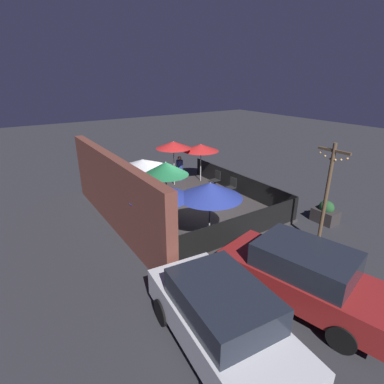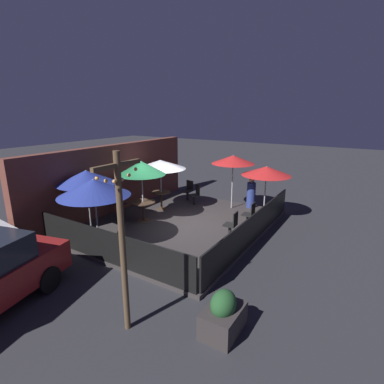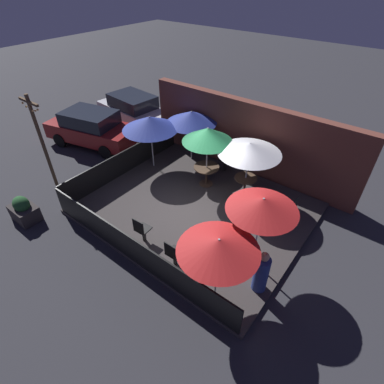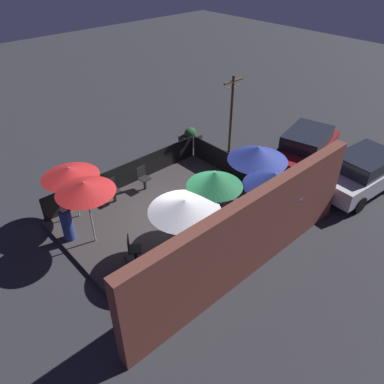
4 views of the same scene
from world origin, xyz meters
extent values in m
plane|color=#2D2D33|center=(0.00, 0.00, 0.00)|extent=(60.00, 60.00, 0.00)
cube|color=#383333|center=(0.00, 0.00, 0.06)|extent=(7.19, 6.02, 0.12)
cube|color=brown|center=(0.00, 3.24, 1.44)|extent=(8.79, 0.36, 2.88)
cube|color=black|center=(0.00, -2.97, 0.59)|extent=(6.99, 0.05, 0.95)
cube|color=black|center=(-3.55, 0.00, 0.59)|extent=(0.05, 5.82, 0.95)
cylinder|color=#B2B2B7|center=(0.96, 1.57, 1.19)|extent=(0.05, 0.05, 2.14)
cone|color=silver|center=(0.96, 1.57, 2.08)|extent=(2.12, 2.12, 0.36)
cylinder|color=#B2B2B7|center=(-0.53, 1.30, 1.28)|extent=(0.05, 0.05, 2.33)
cone|color=#1E6B3D|center=(-0.53, 1.30, 2.19)|extent=(1.78, 1.78, 0.51)
cylinder|color=#B2B2B7|center=(2.45, -2.45, 1.13)|extent=(0.05, 0.05, 2.03)
cone|color=red|center=(2.45, -2.45, 1.97)|extent=(1.91, 1.91, 0.36)
cylinder|color=#B2B2B7|center=(-2.11, 2.42, 1.19)|extent=(0.05, 0.05, 2.13)
cone|color=#283893|center=(-2.11, 2.42, 2.01)|extent=(2.04, 2.04, 0.48)
cylinder|color=#B2B2B7|center=(-3.00, 1.00, 1.20)|extent=(0.05, 0.05, 2.17)
cone|color=#283893|center=(-3.00, 1.00, 2.03)|extent=(2.15, 2.15, 0.52)
cylinder|color=#B2B2B7|center=(2.69, -0.92, 1.27)|extent=(0.05, 0.05, 2.31)
cone|color=red|center=(2.69, -0.92, 2.25)|extent=(1.81, 1.81, 0.35)
cylinder|color=#4C3828|center=(0.96, 1.57, 0.13)|extent=(0.43, 0.43, 0.02)
cylinder|color=#4C3828|center=(0.96, 1.57, 0.49)|extent=(0.08, 0.08, 0.74)
cylinder|color=#4C3828|center=(0.96, 1.57, 0.88)|extent=(0.78, 0.78, 0.04)
cylinder|color=#4C3828|center=(-0.53, 1.30, 0.13)|extent=(0.52, 0.52, 0.02)
cylinder|color=#4C3828|center=(-0.53, 1.30, 0.49)|extent=(0.08, 0.08, 0.74)
cylinder|color=#4C3828|center=(-0.53, 1.30, 0.88)|extent=(0.94, 0.94, 0.04)
cube|color=black|center=(1.02, -2.33, 0.34)|extent=(0.08, 0.08, 0.44)
cube|color=black|center=(1.02, -2.33, 0.58)|extent=(0.41, 0.41, 0.04)
cube|color=black|center=(1.03, -2.51, 0.82)|extent=(0.40, 0.04, 0.44)
cube|color=black|center=(2.21, 0.69, 0.34)|extent=(0.11, 0.11, 0.43)
cube|color=black|center=(2.21, 0.69, 0.57)|extent=(0.56, 0.56, 0.04)
cube|color=black|center=(2.36, 0.59, 0.81)|extent=(0.25, 0.34, 0.44)
cube|color=black|center=(-0.49, 2.54, 0.34)|extent=(0.08, 0.08, 0.45)
cube|color=black|center=(-0.49, 2.54, 0.59)|extent=(0.41, 0.41, 0.04)
cube|color=black|center=(-0.49, 2.72, 0.83)|extent=(0.40, 0.04, 0.44)
cube|color=black|center=(-0.30, -2.23, 0.35)|extent=(0.09, 0.09, 0.47)
cube|color=black|center=(-0.30, -2.23, 0.61)|extent=(0.43, 0.43, 0.04)
cube|color=black|center=(-0.28, -2.41, 0.85)|extent=(0.40, 0.06, 0.44)
cube|color=black|center=(2.68, 1.35, 0.34)|extent=(0.09, 0.09, 0.44)
cube|color=black|center=(2.68, 1.35, 0.58)|extent=(0.45, 0.45, 0.04)
cube|color=black|center=(2.86, 1.33, 0.82)|extent=(0.08, 0.40, 0.44)
cylinder|color=navy|center=(3.24, -1.59, 0.67)|extent=(0.53, 0.53, 1.10)
sphere|color=tan|center=(3.24, -1.59, 1.34)|extent=(0.23, 0.23, 0.23)
cube|color=#332D2D|center=(-4.20, -3.89, 0.27)|extent=(0.94, 0.66, 0.53)
ellipsoid|color=#235128|center=(-4.20, -3.89, 0.64)|extent=(0.61, 0.49, 0.55)
cylinder|color=brown|center=(-5.10, -2.21, 1.79)|extent=(0.12, 0.12, 3.58)
cube|color=brown|center=(-5.10, -2.21, 3.33)|extent=(1.10, 0.08, 0.08)
sphere|color=#F4B260|center=(-5.55, -2.21, 3.19)|extent=(0.07, 0.07, 0.07)
sphere|color=#F4B260|center=(-5.37, -2.21, 3.10)|extent=(0.07, 0.07, 0.07)
sphere|color=#F4B260|center=(-5.19, -2.21, 3.06)|extent=(0.07, 0.07, 0.07)
sphere|color=#F4B260|center=(-5.00, -2.21, 3.06)|extent=(0.07, 0.07, 0.07)
sphere|color=#F4B260|center=(-4.82, -2.21, 3.10)|extent=(0.07, 0.07, 0.07)
sphere|color=#F4B260|center=(-4.64, -2.21, 3.19)|extent=(0.07, 0.07, 0.07)
cube|color=maroon|center=(-6.61, 0.76, 0.67)|extent=(4.46, 2.63, 0.70)
cube|color=#1E232D|center=(-6.61, 0.76, 1.32)|extent=(2.60, 2.06, 0.60)
cylinder|color=black|center=(-5.54, 1.85, 0.32)|extent=(0.66, 0.33, 0.64)
cylinder|color=black|center=(-5.16, 0.28, 0.32)|extent=(0.66, 0.33, 0.64)
cylinder|color=black|center=(-8.06, 1.25, 0.32)|extent=(0.66, 0.33, 0.64)
cylinder|color=black|center=(-7.68, -0.32, 0.32)|extent=(0.66, 0.33, 0.64)
cube|color=silver|center=(-6.61, 3.36, 0.67)|extent=(4.20, 2.06, 0.70)
cube|color=#1E232D|center=(-6.61, 3.36, 1.32)|extent=(2.37, 1.76, 0.60)
cylinder|color=black|center=(-5.28, 4.05, 0.32)|extent=(0.65, 0.24, 0.64)
cylinder|color=black|center=(-5.42, 2.45, 0.32)|extent=(0.65, 0.24, 0.64)
cylinder|color=black|center=(-7.93, 2.67, 0.32)|extent=(0.65, 0.24, 0.64)
camera|label=1|loc=(-10.28, 6.52, 5.52)|focal=28.00mm
camera|label=2|loc=(-8.75, -6.01, 4.26)|focal=28.00mm
camera|label=3|loc=(4.74, -6.33, 6.91)|focal=28.00mm
camera|label=4|loc=(6.49, 7.95, 8.50)|focal=35.00mm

